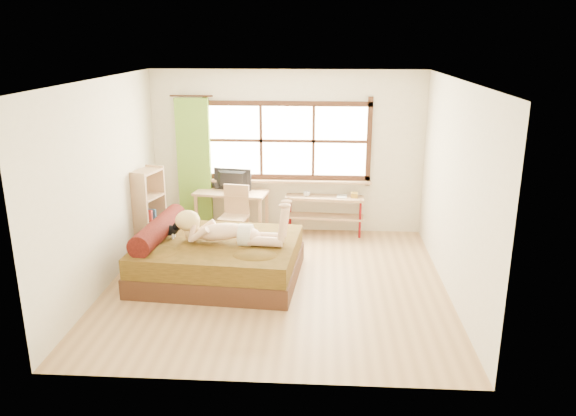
# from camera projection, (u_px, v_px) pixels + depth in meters

# --- Properties ---
(floor) EXTENTS (4.50, 4.50, 0.00)m
(floor) POSITION_uv_depth(u_px,v_px,m) (277.00, 284.00, 7.57)
(floor) COLOR #9E754C
(floor) RESTS_ON ground
(ceiling) EXTENTS (4.50, 4.50, 0.00)m
(ceiling) POSITION_uv_depth(u_px,v_px,m) (275.00, 80.00, 6.78)
(ceiling) COLOR white
(ceiling) RESTS_ON wall_back
(wall_back) EXTENTS (4.50, 0.00, 4.50)m
(wall_back) POSITION_uv_depth(u_px,v_px,m) (287.00, 153.00, 9.32)
(wall_back) COLOR silver
(wall_back) RESTS_ON floor
(wall_front) EXTENTS (4.50, 0.00, 4.50)m
(wall_front) POSITION_uv_depth(u_px,v_px,m) (255.00, 252.00, 5.03)
(wall_front) COLOR silver
(wall_front) RESTS_ON floor
(wall_left) EXTENTS (0.00, 4.50, 4.50)m
(wall_left) POSITION_uv_depth(u_px,v_px,m) (104.00, 185.00, 7.31)
(wall_left) COLOR silver
(wall_left) RESTS_ON floor
(wall_right) EXTENTS (0.00, 4.50, 4.50)m
(wall_right) POSITION_uv_depth(u_px,v_px,m) (454.00, 190.00, 7.04)
(wall_right) COLOR silver
(wall_right) RESTS_ON floor
(window) EXTENTS (2.80, 0.16, 1.46)m
(window) POSITION_uv_depth(u_px,v_px,m) (287.00, 143.00, 9.25)
(window) COLOR #FFEDBF
(window) RESTS_ON wall_back
(curtain) EXTENTS (0.55, 0.10, 2.20)m
(curtain) POSITION_uv_depth(u_px,v_px,m) (194.00, 165.00, 9.36)
(curtain) COLOR olive
(curtain) RESTS_ON wall_back
(bed) EXTENTS (2.27, 1.88, 0.82)m
(bed) POSITION_uv_depth(u_px,v_px,m) (215.00, 258.00, 7.70)
(bed) COLOR #371D10
(bed) RESTS_ON floor
(woman) EXTENTS (1.53, 0.54, 0.64)m
(woman) POSITION_uv_depth(u_px,v_px,m) (228.00, 220.00, 7.47)
(woman) COLOR beige
(woman) RESTS_ON bed
(kitten) EXTENTS (0.33, 0.15, 0.26)m
(kitten) POSITION_uv_depth(u_px,v_px,m) (168.00, 229.00, 7.72)
(kitten) COLOR black
(kitten) RESTS_ON bed
(desk) EXTENTS (1.26, 0.72, 0.74)m
(desk) POSITION_uv_depth(u_px,v_px,m) (231.00, 197.00, 9.30)
(desk) COLOR tan
(desk) RESTS_ON floor
(monitor) EXTENTS (0.64, 0.18, 0.37)m
(monitor) POSITION_uv_depth(u_px,v_px,m) (231.00, 180.00, 9.26)
(monitor) COLOR black
(monitor) RESTS_ON desk
(chair) EXTENTS (0.47, 0.47, 0.93)m
(chair) POSITION_uv_depth(u_px,v_px,m) (235.00, 211.00, 8.98)
(chair) COLOR tan
(chair) RESTS_ON floor
(pipe_shelf) EXTENTS (1.32, 0.41, 0.74)m
(pipe_shelf) POSITION_uv_depth(u_px,v_px,m) (325.00, 207.00, 9.37)
(pipe_shelf) COLOR tan
(pipe_shelf) RESTS_ON floor
(cup) EXTENTS (0.12, 0.12, 0.09)m
(cup) POSITION_uv_depth(u_px,v_px,m) (307.00, 194.00, 9.32)
(cup) COLOR gray
(cup) RESTS_ON pipe_shelf
(book) EXTENTS (0.18, 0.24, 0.02)m
(book) POSITION_uv_depth(u_px,v_px,m) (337.00, 196.00, 9.30)
(book) COLOR gray
(book) RESTS_ON pipe_shelf
(bookshelf) EXTENTS (0.45, 0.62, 1.28)m
(bookshelf) POSITION_uv_depth(u_px,v_px,m) (148.00, 209.00, 8.64)
(bookshelf) COLOR tan
(bookshelf) RESTS_ON floor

